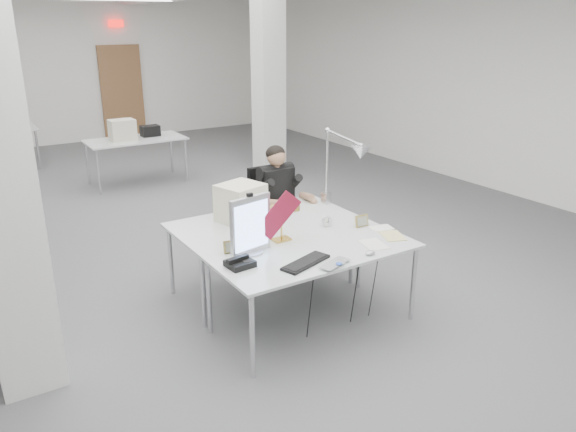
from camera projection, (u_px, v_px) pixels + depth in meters
name	position (u px, v px, depth m)	size (l,w,h in m)	color
room_shell	(191.00, 104.00, 6.68)	(10.04, 14.04, 3.24)	#525255
desk_main	(314.00, 251.00, 4.88)	(1.80, 0.90, 0.03)	silver
desk_second	(263.00, 221.00, 5.60)	(1.80, 0.90, 0.03)	silver
bg_desk_a	(135.00, 140.00, 9.36)	(1.60, 0.80, 0.03)	silver
office_chair	(274.00, 215.00, 6.42)	(0.52, 0.52, 1.06)	black
seated_person	(276.00, 185.00, 6.26)	(0.49, 0.62, 0.93)	black
monitor	(250.00, 225.00, 4.72)	(0.41, 0.04, 0.50)	#B8B8BD
pennant	(278.00, 215.00, 4.81)	(0.43, 0.01, 0.18)	maroon
keyboard	(306.00, 263.00, 4.58)	(0.47, 0.16, 0.02)	black
laptop	(339.00, 266.00, 4.53)	(0.30, 0.19, 0.02)	silver
mouse	(370.00, 253.00, 4.75)	(0.10, 0.06, 0.04)	#ABABB0
bankers_lamp	(281.00, 223.00, 5.02)	(0.30, 0.12, 0.34)	gold
desk_phone	(240.00, 263.00, 4.53)	(0.21, 0.19, 0.05)	black
picture_frame_left	(231.00, 246.00, 4.79)	(0.14, 0.01, 0.11)	olive
picture_frame_right	(362.00, 221.00, 5.39)	(0.15, 0.01, 0.12)	olive
desk_clock	(327.00, 221.00, 5.40)	(0.10, 0.10, 0.03)	silver
paper_stack_a	(374.00, 244.00, 4.98)	(0.19, 0.27, 0.01)	silver
paper_stack_b	(393.00, 236.00, 5.17)	(0.18, 0.26, 0.01)	#D3C87E
paper_stack_c	(381.00, 228.00, 5.37)	(0.21, 0.15, 0.01)	white
beige_monitor	(241.00, 203.00, 5.51)	(0.39, 0.37, 0.37)	beige
architect_lamp	(341.00, 163.00, 5.73)	(0.27, 0.77, 0.99)	silver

